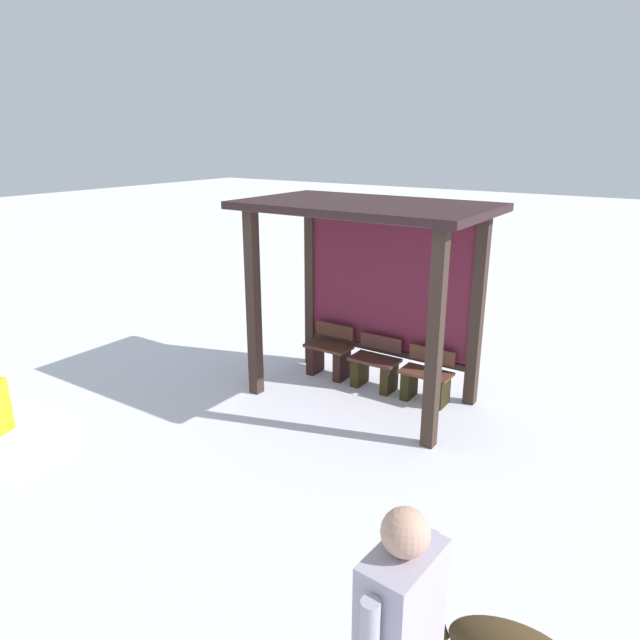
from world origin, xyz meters
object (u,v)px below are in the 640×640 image
(bench_right_inside, at_px, (426,381))
(person_walking, at_px, (400,636))
(bus_shelter, at_px, (373,254))
(bench_left_inside, at_px, (329,355))
(bench_center_inside, at_px, (375,368))

(bench_right_inside, xyz_separation_m, person_walking, (1.82, -4.50, 0.76))
(bus_shelter, bearing_deg, bench_right_inside, 12.19)
(bench_left_inside, xyz_separation_m, bench_center_inside, (0.76, 0.00, -0.02))
(bus_shelter, relative_size, bench_left_inside, 4.02)
(bench_left_inside, distance_m, bench_right_inside, 1.52)
(bus_shelter, distance_m, person_walking, 5.12)
(bench_center_inside, distance_m, person_walking, 5.24)
(bus_shelter, xyz_separation_m, bench_right_inside, (0.76, 0.16, -1.63))
(bench_right_inside, bearing_deg, bench_left_inside, -179.92)
(bus_shelter, relative_size, bench_center_inside, 4.20)
(bus_shelter, bearing_deg, person_walking, -59.19)
(bench_center_inside, relative_size, person_walking, 0.41)
(bench_center_inside, distance_m, bench_right_inside, 0.76)
(bench_left_inside, distance_m, person_walking, 5.65)
(bench_right_inside, bearing_deg, bench_center_inside, -179.93)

